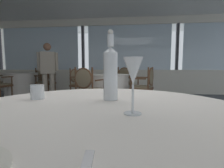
# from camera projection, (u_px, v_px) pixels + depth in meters

# --- Properties ---
(ground_plane) EXTENTS (14.50, 14.50, 0.00)m
(ground_plane) POSITION_uv_depth(u_px,v_px,m) (124.00, 145.00, 1.99)
(ground_plane) COLOR #4C5156
(window_wall_far) EXTENTS (10.73, 0.14, 2.70)m
(window_wall_far) POSITION_uv_depth(u_px,v_px,m) (129.00, 63.00, 6.03)
(window_wall_far) COLOR silver
(window_wall_far) RESTS_ON ground_plane
(water_bottle) EXTENTS (0.07, 0.07, 0.36)m
(water_bottle) POSITION_uv_depth(u_px,v_px,m) (111.00, 72.00, 0.85)
(water_bottle) COLOR white
(water_bottle) RESTS_ON foreground_table
(wine_glass) EXTENTS (0.07, 0.07, 0.20)m
(wine_glass) POSITION_uv_depth(u_px,v_px,m) (133.00, 73.00, 0.58)
(wine_glass) COLOR white
(wine_glass) RESTS_ON foreground_table
(water_tumbler) EXTENTS (0.07, 0.07, 0.08)m
(water_tumbler) POSITION_uv_depth(u_px,v_px,m) (37.00, 92.00, 0.88)
(water_tumbler) COLOR white
(water_tumbler) RESTS_ON foreground_table
(background_table_0) EXTENTS (1.05, 1.05, 0.76)m
(background_table_0) POSITION_uv_depth(u_px,v_px,m) (109.00, 89.00, 4.24)
(background_table_0) COLOR white
(background_table_0) RESTS_ON ground_plane
(dining_chair_0_0) EXTENTS (0.63, 0.59, 0.93)m
(dining_chair_0_0) POSITION_uv_depth(u_px,v_px,m) (87.00, 86.00, 3.37)
(dining_chair_0_0) COLOR brown
(dining_chair_0_0) RESTS_ON ground_plane
(dining_chair_0_1) EXTENTS (0.59, 0.63, 0.94)m
(dining_chair_0_1) POSITION_uv_depth(u_px,v_px,m) (145.00, 84.00, 3.81)
(dining_chair_0_1) COLOR brown
(dining_chair_0_1) RESTS_ON ground_plane
(dining_chair_0_2) EXTENTS (0.63, 0.59, 0.94)m
(dining_chair_0_2) POSITION_uv_depth(u_px,v_px,m) (123.00, 80.00, 5.07)
(dining_chair_0_2) COLOR brown
(dining_chair_0_2) RESTS_ON ground_plane
(dining_chair_0_3) EXTENTS (0.59, 0.63, 0.91)m
(dining_chair_0_3) POSITION_uv_depth(u_px,v_px,m) (79.00, 82.00, 4.64)
(dining_chair_0_3) COLOR brown
(dining_chair_0_3) RESTS_ON ground_plane
(background_table_1) EXTENTS (1.01, 1.01, 0.76)m
(background_table_1) POSITION_uv_depth(u_px,v_px,m) (22.00, 85.00, 5.29)
(background_table_1) COLOR white
(background_table_1) RESTS_ON ground_plane
(dining_chair_1_1) EXTENTS (0.49, 0.56, 0.97)m
(dining_chair_1_1) POSITION_uv_depth(u_px,v_px,m) (48.00, 79.00, 5.11)
(dining_chair_1_1) COLOR brown
(dining_chair_1_1) RESTS_ON ground_plane
(dining_chair_1_2) EXTENTS (0.56, 0.49, 0.92)m
(dining_chair_1_2) POSITION_uv_depth(u_px,v_px,m) (39.00, 78.00, 6.18)
(dining_chair_1_2) COLOR brown
(dining_chair_1_2) RESTS_ON ground_plane
(diner_person_0) EXTENTS (0.49, 0.33, 1.57)m
(diner_person_0) POSITION_uv_depth(u_px,v_px,m) (48.00, 69.00, 4.42)
(diner_person_0) COLOR gray
(diner_person_0) RESTS_ON ground_plane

